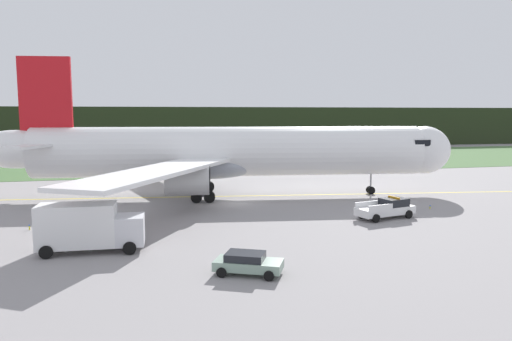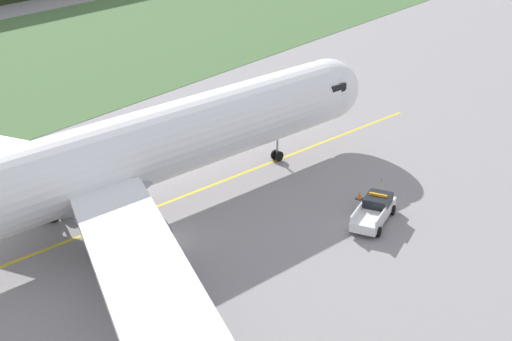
{
  "view_description": "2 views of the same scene",
  "coord_description": "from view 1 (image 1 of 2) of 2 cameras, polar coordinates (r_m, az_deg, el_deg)",
  "views": [
    {
      "loc": [
        -10.06,
        -49.8,
        9.53
      ],
      "look_at": [
        2.94,
        2.68,
        3.13
      ],
      "focal_mm": 34.08,
      "sensor_mm": 36.0,
      "label": 1
    },
    {
      "loc": [
        -32.68,
        -34.22,
        26.52
      ],
      "look_at": [
        8.67,
        -1.8,
        2.97
      ],
      "focal_mm": 52.54,
      "sensor_mm": 36.0,
      "label": 2
    }
  ],
  "objects": [
    {
      "name": "ground",
      "position": [
        51.69,
        -2.45,
        -3.88
      ],
      "size": [
        320.0,
        320.0,
        0.0
      ],
      "primitive_type": "plane",
      "color": "gray"
    },
    {
      "name": "grass_verge",
      "position": [
        97.41,
        -7.92,
        1.08
      ],
      "size": [
        320.0,
        46.13,
        0.04
      ],
      "primitive_type": "cube",
      "color": "#446738",
      "rests_on": "ground"
    },
    {
      "name": "distant_tree_line",
      "position": [
        131.58,
        -9.56,
        4.93
      ],
      "size": [
        288.0,
        4.62,
        11.18
      ],
      "primitive_type": "cube",
      "color": "#232E19",
      "rests_on": "ground"
    },
    {
      "name": "taxiway_centerline_main",
      "position": [
        56.21,
        -2.95,
        -3.02
      ],
      "size": [
        69.11,
        10.35,
        0.01
      ],
      "primitive_type": "cube",
      "rotation": [
        0.0,
        0.0,
        -0.14
      ],
      "color": "yellow",
      "rests_on": "ground"
    },
    {
      "name": "airliner",
      "position": [
        55.56,
        -3.55,
        2.09
      ],
      "size": [
        54.17,
        48.37,
        15.62
      ],
      "color": "white",
      "rests_on": "ground"
    },
    {
      "name": "ops_pickup_truck",
      "position": [
        45.93,
        15.13,
        -4.31
      ],
      "size": [
        5.91,
        3.21,
        1.94
      ],
      "color": "silver",
      "rests_on": "ground"
    },
    {
      "name": "catering_truck",
      "position": [
        35.48,
        -19.11,
        -6.22
      ],
      "size": [
        7.17,
        3.01,
        3.54
      ],
      "color": "silver",
      "rests_on": "ground"
    },
    {
      "name": "staff_car",
      "position": [
        29.36,
        -0.99,
        -10.75
      ],
      "size": [
        4.41,
        3.4,
        1.3
      ],
      "color": "gray",
      "rests_on": "ground"
    },
    {
      "name": "apron_cone",
      "position": [
        49.7,
        16.18,
        -4.21
      ],
      "size": [
        0.51,
        0.51,
        0.65
      ],
      "color": "black",
      "rests_on": "ground"
    },
    {
      "name": "taxiway_edge_light_east",
      "position": [
        51.82,
        19.75,
        -4.03
      ],
      "size": [
        0.12,
        0.12,
        0.36
      ],
      "color": "yellow",
      "rests_on": "ground"
    },
    {
      "name": "taxiway_edge_light_west",
      "position": [
        44.16,
        -25.06,
        -6.04
      ],
      "size": [
        0.12,
        0.12,
        0.45
      ],
      "color": "yellow",
      "rests_on": "ground"
    }
  ]
}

